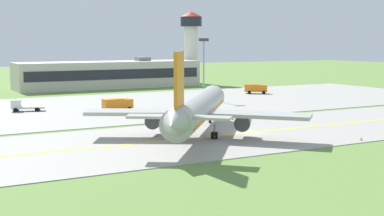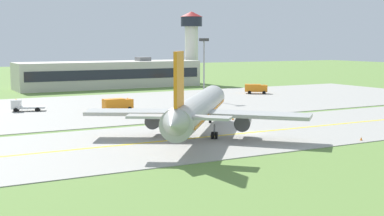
# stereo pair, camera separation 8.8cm
# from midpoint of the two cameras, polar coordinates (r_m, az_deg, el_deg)

# --- Properties ---
(ground_plane) EXTENTS (500.00, 500.00, 0.00)m
(ground_plane) POSITION_cam_midpoint_polar(r_m,az_deg,el_deg) (81.35, 6.04, -2.73)
(ground_plane) COLOR olive
(taxiway_strip) EXTENTS (240.00, 28.00, 0.10)m
(taxiway_strip) POSITION_cam_midpoint_polar(r_m,az_deg,el_deg) (81.34, 6.04, -2.69)
(taxiway_strip) COLOR #9E9B93
(taxiway_strip) RESTS_ON ground
(apron_pad) EXTENTS (140.00, 52.00, 0.10)m
(apron_pad) POSITION_cam_midpoint_polar(r_m,az_deg,el_deg) (122.22, -1.24, 0.60)
(apron_pad) COLOR #9E9B93
(apron_pad) RESTS_ON ground
(taxiway_centreline) EXTENTS (220.00, 0.60, 0.01)m
(taxiway_centreline) POSITION_cam_midpoint_polar(r_m,az_deg,el_deg) (81.33, 6.04, -2.65)
(taxiway_centreline) COLOR yellow
(taxiway_centreline) RESTS_ON taxiway_strip
(airplane_lead) EXTENTS (29.25, 33.44, 12.70)m
(airplane_lead) POSITION_cam_midpoint_polar(r_m,az_deg,el_deg) (77.27, 0.68, -0.11)
(airplane_lead) COLOR #ADADA8
(airplane_lead) RESTS_ON ground
(service_truck_baggage) EXTENTS (6.09, 2.58, 2.60)m
(service_truck_baggage) POSITION_cam_midpoint_polar(r_m,az_deg,el_deg) (107.47, -7.94, 0.44)
(service_truck_baggage) COLOR orange
(service_truck_baggage) RESTS_ON ground
(service_truck_fuel) EXTENTS (6.08, 5.14, 2.60)m
(service_truck_fuel) POSITION_cam_midpoint_polar(r_m,az_deg,el_deg) (143.92, 6.86, 2.12)
(service_truck_fuel) COLOR orange
(service_truck_fuel) RESTS_ON ground
(service_truck_catering) EXTENTS (6.72, 3.98, 2.59)m
(service_truck_catering) POSITION_cam_midpoint_polar(r_m,az_deg,el_deg) (111.36, -17.62, 0.23)
(service_truck_catering) COLOR silver
(service_truck_catering) RESTS_ON ground
(terminal_building) EXTENTS (55.74, 13.96, 9.17)m
(terminal_building) POSITION_cam_midpoint_polar(r_m,az_deg,el_deg) (164.83, -8.79, 3.56)
(terminal_building) COLOR beige
(terminal_building) RESTS_ON ground
(control_tower) EXTENTS (7.60, 7.60, 24.05)m
(control_tower) POSITION_cam_midpoint_polar(r_m,az_deg,el_deg) (181.24, -0.04, 7.31)
(control_tower) COLOR silver
(control_tower) RESTS_ON ground
(apron_light_mast) EXTENTS (2.40, 0.50, 14.70)m
(apron_light_mast) POSITION_cam_midpoint_polar(r_m,az_deg,el_deg) (126.93, 1.31, 5.04)
(apron_light_mast) COLOR gray
(apron_light_mast) RESTS_ON ground
(traffic_cone_near_edge) EXTENTS (0.44, 0.44, 0.60)m
(traffic_cone_near_edge) POSITION_cam_midpoint_polar(r_m,az_deg,el_deg) (78.35, 17.66, -3.17)
(traffic_cone_near_edge) COLOR orange
(traffic_cone_near_edge) RESTS_ON ground
(traffic_cone_mid_edge) EXTENTS (0.44, 0.44, 0.60)m
(traffic_cone_mid_edge) POSITION_cam_midpoint_polar(r_m,az_deg,el_deg) (89.52, 0.65, -1.60)
(traffic_cone_mid_edge) COLOR orange
(traffic_cone_mid_edge) RESTS_ON ground
(traffic_cone_far_edge) EXTENTS (0.44, 0.44, 0.60)m
(traffic_cone_far_edge) POSITION_cam_midpoint_polar(r_m,az_deg,el_deg) (94.57, 4.42, -1.16)
(traffic_cone_far_edge) COLOR orange
(traffic_cone_far_edge) RESTS_ON ground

